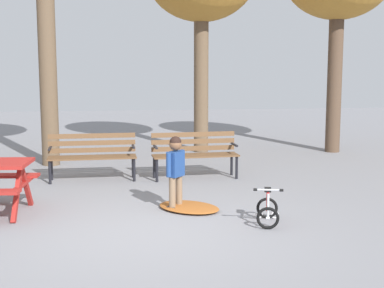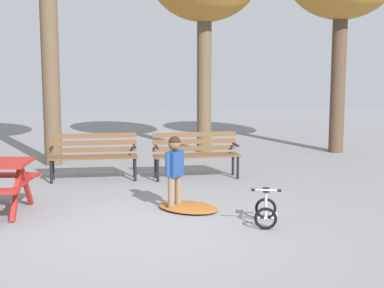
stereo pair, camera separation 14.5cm
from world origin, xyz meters
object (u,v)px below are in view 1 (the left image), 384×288
park_bench_far_left (92,153)px  kids_bicycle (268,209)px  child_standing (176,167)px  park_bench_left (195,151)px

park_bench_far_left → kids_bicycle: bearing=-52.2°
child_standing → kids_bicycle: bearing=-37.6°
child_standing → kids_bicycle: (1.16, -0.90, -0.45)m
park_bench_far_left → park_bench_left: (1.90, -0.04, 0.00)m
kids_bicycle → park_bench_far_left: bearing=127.8°
park_bench_far_left → park_bench_left: 1.90m
park_bench_left → child_standing: size_ratio=1.48×
park_bench_left → kids_bicycle: bearing=-79.6°
park_bench_far_left → child_standing: child_standing is taller
park_bench_far_left → park_bench_left: bearing=-1.1°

